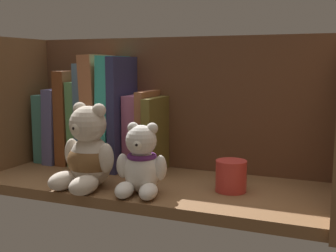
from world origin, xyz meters
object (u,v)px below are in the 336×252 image
pillar_candle (231,176)px  book_6 (117,112)px  book_1 (62,125)px  book_3 (83,123)px  book_0 (51,127)px  book_10 (159,134)px  book_5 (104,111)px  book_8 (139,132)px  teddy_bear_larger (88,154)px  book_4 (92,114)px  teddy_bear_smaller (141,164)px  book_2 (73,117)px  book_9 (150,131)px  book_7 (127,113)px

pillar_candle → book_6: bearing=162.4°
book_1 → book_3: book_3 is taller
book_0 → book_1: 3.30cm
book_10 → book_1: bearing=180.0°
book_5 → book_8: 9.50cm
teddy_bear_larger → pillar_candle: bearing=16.7°
book_1 → book_4: size_ratio=0.75×
teddy_bear_smaller → pillar_candle: bearing=27.5°
book_2 → book_6: size_ratio=0.87×
book_0 → book_10: size_ratio=0.99×
book_1 → book_8: bearing=0.0°
book_0 → book_6: 18.47cm
book_4 → book_9: (14.49, 0.00, -2.88)cm
book_8 → teddy_bear_smaller: bearing=-62.7°
book_1 → book_2: bearing=0.0°
book_4 → book_8: size_ratio=1.41×
book_9 → book_1: bearing=180.0°
book_0 → teddy_bear_larger: (20.93, -16.58, -1.64)cm
teddy_bear_smaller → pillar_candle: (14.47, 7.54, -2.59)cm
book_2 → book_6: 11.82cm
book_1 → teddy_bear_smaller: (28.56, -16.54, -3.14)cm
teddy_bear_larger → book_1: bearing=136.9°
book_6 → teddy_bear_larger: bearing=-79.8°
book_1 → book_8: (20.04, 0.00, -0.46)cm
book_7 → book_9: bearing=0.0°
book_4 → book_5: size_ratio=0.93×
teddy_bear_smaller → teddy_bear_larger: bearing=-179.8°
book_0 → book_3: size_ratio=0.83×
book_7 → book_9: (5.59, 0.00, -3.60)cm
book_5 → teddy_bear_larger: book_5 is taller
book_0 → pillar_candle: book_0 is taller
book_4 → pillar_candle: book_4 is taller
teddy_bear_smaller → pillar_candle: size_ratio=2.24×
book_5 → book_2: bearing=180.0°
book_5 → pillar_candle: (31.47, -9.00, -9.54)cm
book_3 → teddy_bear_smaller: size_ratio=1.48×
book_5 → teddy_bear_larger: size_ratio=1.56×
book_5 → teddy_bear_smaller: bearing=-44.2°
book_0 → book_10: bearing=0.0°
book_3 → book_6: bearing=0.0°
teddy_bear_larger → pillar_candle: 26.65cm
book_8 → book_2: bearing=180.0°
book_7 → book_8: 4.96cm
book_3 → book_6: 9.50cm
book_2 → book_9: bearing=0.0°
book_3 → book_7: size_ratio=0.77×
book_0 → teddy_bear_smaller: book_0 is taller
pillar_candle → book_0: bearing=169.0°
book_9 → pillar_candle: 22.86cm
book_5 → book_6: size_ratio=1.01×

